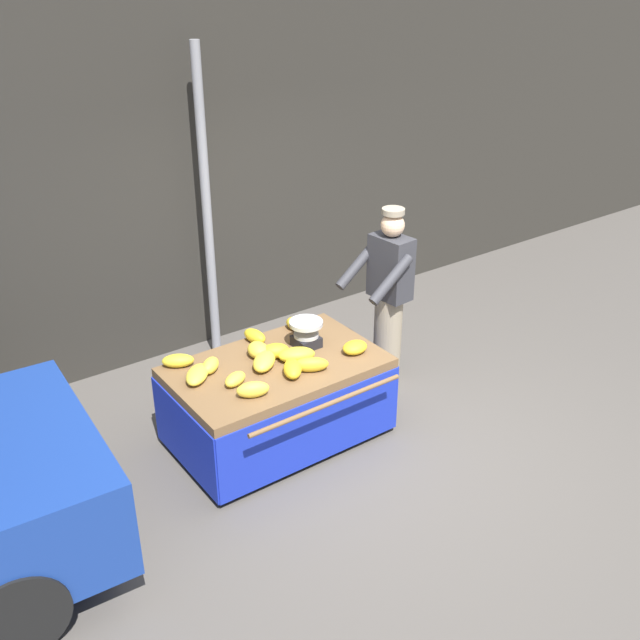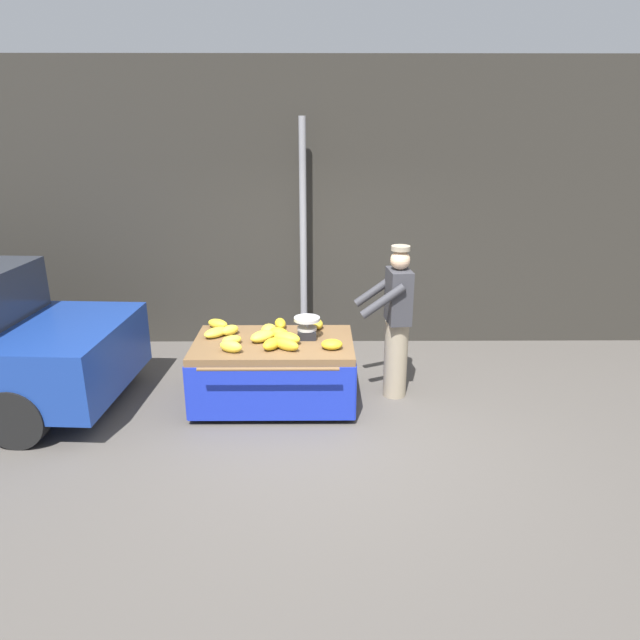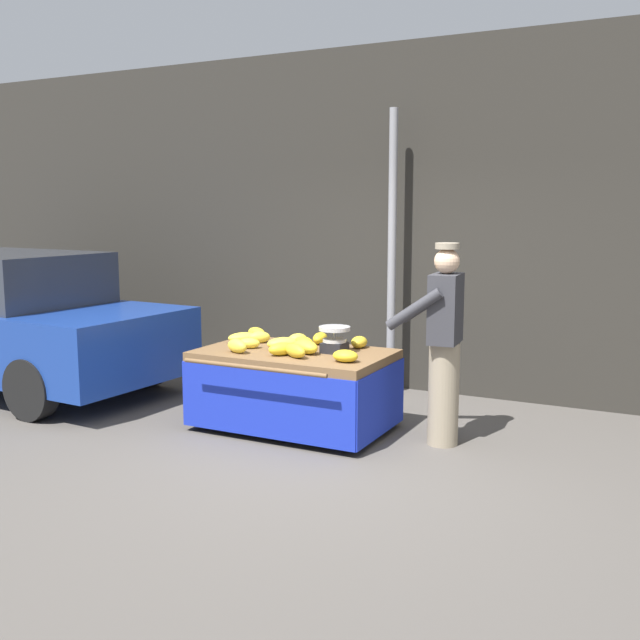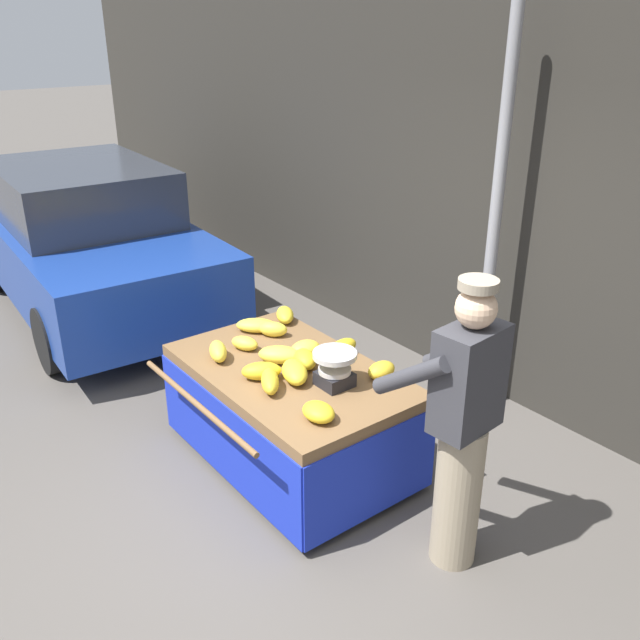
# 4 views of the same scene
# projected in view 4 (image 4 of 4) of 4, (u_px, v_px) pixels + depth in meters

# --- Properties ---
(ground_plane) EXTENTS (60.00, 60.00, 0.00)m
(ground_plane) POSITION_uv_depth(u_px,v_px,m) (261.00, 543.00, 4.07)
(ground_plane) COLOR #514C47
(back_wall) EXTENTS (16.00, 0.24, 3.74)m
(back_wall) POSITION_uv_depth(u_px,v_px,m) (570.00, 172.00, 4.79)
(back_wall) COLOR #2D2B26
(back_wall) RESTS_ON ground
(street_pole) EXTENTS (0.09, 0.09, 3.02)m
(street_pole) POSITION_uv_depth(u_px,v_px,m) (495.00, 223.00, 4.92)
(street_pole) COLOR gray
(street_pole) RESTS_ON ground
(banana_cart) EXTENTS (1.72, 1.24, 0.72)m
(banana_cart) POSITION_uv_depth(u_px,v_px,m) (290.00, 394.00, 4.63)
(banana_cart) COLOR brown
(banana_cart) RESTS_ON ground
(weighing_scale) EXTENTS (0.28, 0.28, 0.23)m
(weighing_scale) POSITION_uv_depth(u_px,v_px,m) (335.00, 369.00, 4.29)
(weighing_scale) COLOR black
(weighing_scale) RESTS_ON banana_cart
(banana_bunch_0) EXTENTS (0.32, 0.33, 0.10)m
(banana_bunch_0) POSITION_uv_depth(u_px,v_px,m) (256.00, 325.00, 5.07)
(banana_bunch_0) COLOR yellow
(banana_bunch_0) RESTS_ON banana_cart
(banana_bunch_1) EXTENTS (0.17, 0.22, 0.11)m
(banana_bunch_1) POSITION_uv_depth(u_px,v_px,m) (381.00, 370.00, 4.42)
(banana_bunch_1) COLOR gold
(banana_bunch_1) RESTS_ON banana_cart
(banana_bunch_2) EXTENTS (0.19, 0.23, 0.13)m
(banana_bunch_2) POSITION_uv_depth(u_px,v_px,m) (306.00, 350.00, 4.67)
(banana_bunch_2) COLOR yellow
(banana_bunch_2) RESTS_ON banana_cart
(banana_bunch_3) EXTENTS (0.26, 0.29, 0.11)m
(banana_bunch_3) POSITION_uv_depth(u_px,v_px,m) (261.00, 371.00, 4.40)
(banana_bunch_3) COLOR gold
(banana_bunch_3) RESTS_ON banana_cart
(banana_bunch_4) EXTENTS (0.30, 0.24, 0.12)m
(banana_bunch_4) POSITION_uv_depth(u_px,v_px,m) (270.00, 381.00, 4.27)
(banana_bunch_4) COLOR gold
(banana_bunch_4) RESTS_ON banana_cart
(banana_bunch_5) EXTENTS (0.29, 0.24, 0.10)m
(banana_bunch_5) POSITION_uv_depth(u_px,v_px,m) (285.00, 315.00, 5.24)
(banana_bunch_5) COLOR yellow
(banana_bunch_5) RESTS_ON banana_cart
(banana_bunch_6) EXTENTS (0.33, 0.33, 0.11)m
(banana_bunch_6) POSITION_uv_depth(u_px,v_px,m) (280.00, 355.00, 4.61)
(banana_bunch_6) COLOR yellow
(banana_bunch_6) RESTS_ON banana_cart
(banana_bunch_7) EXTENTS (0.27, 0.22, 0.12)m
(banana_bunch_7) POSITION_uv_depth(u_px,v_px,m) (305.00, 359.00, 4.54)
(banana_bunch_7) COLOR gold
(banana_bunch_7) RESTS_ON banana_cart
(banana_bunch_8) EXTENTS (0.24, 0.19, 0.10)m
(banana_bunch_8) POSITION_uv_depth(u_px,v_px,m) (245.00, 343.00, 4.79)
(banana_bunch_8) COLOR yellow
(banana_bunch_8) RESTS_ON banana_cart
(banana_bunch_9) EXTENTS (0.34, 0.27, 0.12)m
(banana_bunch_9) POSITION_uv_depth(u_px,v_px,m) (295.00, 372.00, 4.38)
(banana_bunch_9) COLOR yellow
(banana_bunch_9) RESTS_ON banana_cart
(banana_bunch_10) EXTENTS (0.22, 0.17, 0.10)m
(banana_bunch_10) POSITION_uv_depth(u_px,v_px,m) (319.00, 412.00, 3.95)
(banana_bunch_10) COLOR gold
(banana_bunch_10) RESTS_ON banana_cart
(banana_bunch_11) EXTENTS (0.23, 0.23, 0.11)m
(banana_bunch_11) POSITION_uv_depth(u_px,v_px,m) (273.00, 329.00, 4.99)
(banana_bunch_11) COLOR yellow
(banana_bunch_11) RESTS_ON banana_cart
(banana_bunch_12) EXTENTS (0.27, 0.20, 0.12)m
(banana_bunch_12) POSITION_uv_depth(u_px,v_px,m) (218.00, 351.00, 4.65)
(banana_bunch_12) COLOR yellow
(banana_bunch_12) RESTS_ON banana_cart
(banana_bunch_13) EXTENTS (0.16, 0.25, 0.11)m
(banana_bunch_13) POSITION_uv_depth(u_px,v_px,m) (343.00, 347.00, 4.72)
(banana_bunch_13) COLOR gold
(banana_bunch_13) RESTS_ON banana_cart
(vendor_person) EXTENTS (0.60, 0.55, 1.71)m
(vendor_person) POSITION_uv_depth(u_px,v_px,m) (462.00, 427.00, 3.63)
(vendor_person) COLOR gray
(vendor_person) RESTS_ON ground
(parked_car) EXTENTS (3.99, 1.92, 1.51)m
(parked_car) POSITION_uv_depth(u_px,v_px,m) (89.00, 240.00, 7.10)
(parked_car) COLOR navy
(parked_car) RESTS_ON ground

